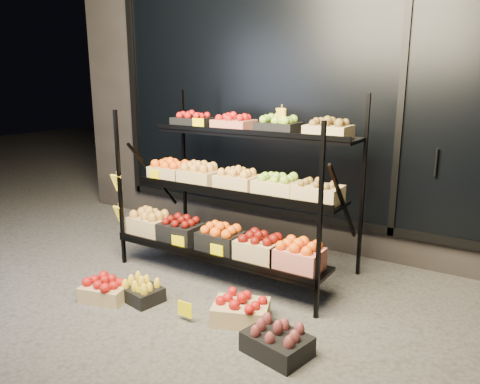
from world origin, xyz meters
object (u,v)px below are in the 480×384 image
Objects in this scene: floor_crate_midleft at (141,290)px; floor_crate_midright at (241,309)px; floor_crate_left at (106,289)px; display_rack at (233,190)px.

floor_crate_midright is at bearing 20.79° from floor_crate_midleft.
floor_crate_left is 0.30m from floor_crate_midleft.
display_rack is 5.17× the size of floor_crate_left.
floor_crate_midright reaches higher than floor_crate_left.
floor_crate_left is 1.17m from floor_crate_midright.
floor_crate_midleft is 0.77× the size of floor_crate_midright.
floor_crate_midright is at bearing -53.16° from display_rack.
display_rack is 1.39m from floor_crate_left.
floor_crate_left is 0.85× the size of floor_crate_midright.
floor_crate_midleft is 0.89m from floor_crate_midright.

